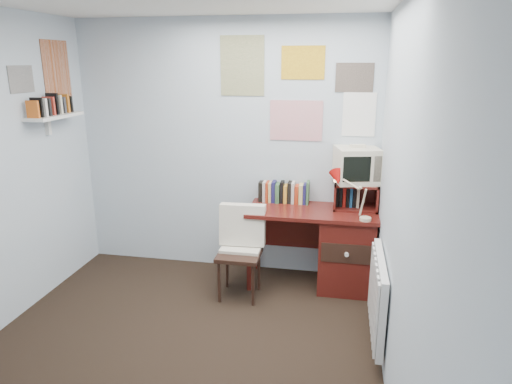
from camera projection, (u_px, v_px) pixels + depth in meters
The scene contains 13 objects.
ground at pixel (167, 368), 3.23m from camera, with size 3.50×3.50×0.00m, color black.
back_wall at pixel (225, 149), 4.54m from camera, with size 3.00×0.02×2.50m, color silver.
right_wall at pixel (402, 214), 2.62m from camera, with size 0.02×3.50×2.50m, color silver.
desk at pixel (340, 247), 4.31m from camera, with size 1.20×0.55×0.76m.
desk_chair at pixel (239, 255), 4.12m from camera, with size 0.42×0.40×0.82m, color black.
desk_lamp at pixel (367, 200), 3.91m from camera, with size 0.26×0.22×0.37m, color #B80F0C.
tv_riser at pixel (356, 196), 4.26m from camera, with size 0.40×0.30×0.25m, color #521712.
crt_tv at pixel (357, 163), 4.19m from camera, with size 0.37×0.35×0.36m, color beige.
book_row at pixel (289, 192), 4.44m from camera, with size 0.60×0.14×0.22m, color #521712.
radiator at pixel (378, 296), 3.37m from camera, with size 0.09×0.80×0.60m, color white.
wall_shelf at pixel (55, 116), 4.07m from camera, with size 0.20×0.62×0.24m, color white.
posters_back at pixel (297, 88), 4.24m from camera, with size 1.20×0.01×0.90m, color white.
posters_left at pixel (40, 72), 3.98m from camera, with size 0.01×0.70×0.60m, color white.
Camera 1 is at (1.14, -2.59, 2.09)m, focal length 32.00 mm.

